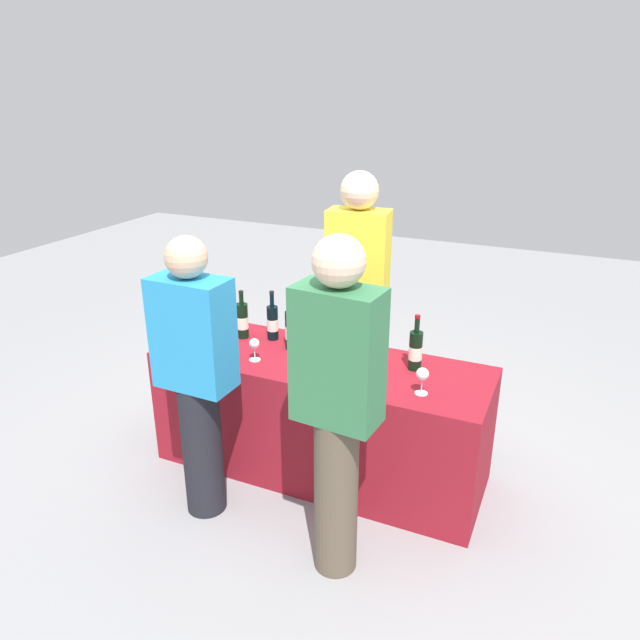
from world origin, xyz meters
name	(u,v)px	position (x,y,z in m)	size (l,w,h in m)	color
ground_plane	(320,467)	(0.00, 0.00, 0.00)	(12.00, 12.00, 0.00)	gray
tasting_table	(320,415)	(0.00, 0.00, 0.37)	(1.96, 0.66, 0.74)	maroon
wine_bottle_0	(242,320)	(-0.58, 0.11, 0.85)	(0.07, 0.07, 0.31)	black
wine_bottle_1	(273,322)	(-0.40, 0.16, 0.85)	(0.07, 0.07, 0.32)	black
wine_bottle_2	(292,330)	(-0.22, 0.08, 0.86)	(0.08, 0.08, 0.33)	black
wine_bottle_3	(331,335)	(0.02, 0.11, 0.85)	(0.08, 0.08, 0.33)	black
wine_bottle_4	(349,335)	(0.11, 0.16, 0.85)	(0.07, 0.07, 0.32)	black
wine_bottle_5	(416,350)	(0.53, 0.11, 0.85)	(0.07, 0.07, 0.32)	black
wine_glass_0	(214,330)	(-0.68, -0.07, 0.84)	(0.07, 0.07, 0.14)	silver
wine_glass_1	(254,345)	(-0.34, -0.15, 0.83)	(0.07, 0.07, 0.13)	silver
wine_glass_2	(333,352)	(0.10, -0.06, 0.83)	(0.07, 0.07, 0.14)	silver
wine_glass_3	(349,359)	(0.22, -0.11, 0.83)	(0.07, 0.07, 0.14)	silver
wine_glass_4	(422,375)	(0.64, -0.15, 0.84)	(0.07, 0.07, 0.15)	silver
server_pouring	(357,295)	(0.02, 0.54, 0.96)	(0.40, 0.25, 1.75)	black
guest_0	(196,373)	(-0.43, -0.60, 0.84)	(0.40, 0.23, 1.56)	black
guest_1	(337,402)	(0.40, -0.70, 0.91)	(0.40, 0.24, 1.67)	brown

